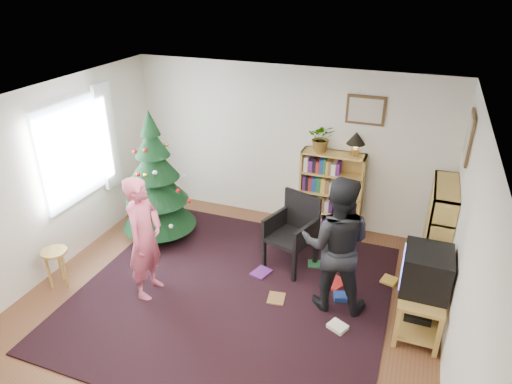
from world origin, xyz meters
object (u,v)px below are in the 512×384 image
(tv_stand, at_px, (420,305))
(armchair, at_px, (293,227))
(crt_tv, at_px, (426,271))
(table_lamp, at_px, (356,140))
(picture_right, at_px, (469,137))
(person_standing, at_px, (145,238))
(christmas_tree, at_px, (156,187))
(potted_plant, at_px, (322,138))
(picture_back, at_px, (366,110))
(stool, at_px, (56,259))
(bookshelf_back, at_px, (331,192))
(bookshelf_right, at_px, (438,229))
(person_by_chair, at_px, (336,245))

(tv_stand, relative_size, armchair, 0.84)
(crt_tv, height_order, table_lamp, table_lamp)
(picture_right, bearing_deg, person_standing, -153.21)
(picture_right, xyz_separation_m, christmas_tree, (-4.08, -0.54, -1.11))
(person_standing, bearing_deg, crt_tv, -83.48)
(tv_stand, relative_size, person_standing, 0.54)
(christmas_tree, bearing_deg, potted_plant, 27.23)
(christmas_tree, bearing_deg, crt_tv, -10.30)
(picture_back, xyz_separation_m, crt_tv, (1.07, -1.96, -1.16))
(tv_stand, relative_size, stool, 1.63)
(picture_back, xyz_separation_m, person_standing, (-2.17, -2.49, -1.14))
(potted_plant, relative_size, table_lamp, 1.18)
(bookshelf_back, relative_size, table_lamp, 3.59)
(picture_back, xyz_separation_m, bookshelf_right, (1.19, -0.74, -1.29))
(picture_right, distance_m, person_standing, 4.08)
(picture_back, height_order, tv_stand, picture_back)
(person_standing, height_order, person_by_chair, person_by_chair)
(potted_plant, bearing_deg, picture_right, -17.27)
(picture_right, distance_m, tv_stand, 2.06)
(stool, bearing_deg, crt_tv, 10.69)
(armchair, relative_size, stool, 1.94)
(table_lamp, bearing_deg, tv_stand, -57.88)
(picture_back, relative_size, person_by_chair, 0.32)
(picture_right, xyz_separation_m, armchair, (-1.98, -0.48, -1.39))
(stool, bearing_deg, armchair, 30.43)
(picture_back, xyz_separation_m, tv_stand, (1.07, -1.96, -1.63))
(tv_stand, bearing_deg, crt_tv, 180.00)
(tv_stand, bearing_deg, person_standing, -170.66)
(table_lamp, bearing_deg, person_by_chair, -85.81)
(armchair, xyz_separation_m, stool, (-2.69, -1.58, -0.15))
(picture_right, bearing_deg, christmas_tree, -172.54)
(bookshelf_right, bearing_deg, crt_tv, 174.24)
(picture_back, relative_size, tv_stand, 0.63)
(picture_right, bearing_deg, bookshelf_right, -174.57)
(picture_right, distance_m, table_lamp, 1.57)
(picture_back, bearing_deg, stool, -140.22)
(tv_stand, height_order, stool, tv_stand)
(bookshelf_right, relative_size, table_lamp, 3.59)
(person_by_chair, bearing_deg, person_standing, 8.15)
(bookshelf_back, height_order, crt_tv, bookshelf_back)
(crt_tv, height_order, stool, crt_tv)
(crt_tv, bearing_deg, christmas_tree, 169.70)
(picture_right, distance_m, person_by_chair, 2.04)
(person_by_chair, bearing_deg, table_lamp, -92.49)
(christmas_tree, bearing_deg, tv_stand, -10.30)
(table_lamp, bearing_deg, potted_plant, 180.00)
(tv_stand, bearing_deg, person_by_chair, 176.83)
(bookshelf_back, xyz_separation_m, person_by_chair, (0.43, -1.76, 0.20))
(stool, bearing_deg, person_by_chair, 14.64)
(bookshelf_back, bearing_deg, person_standing, -127.33)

